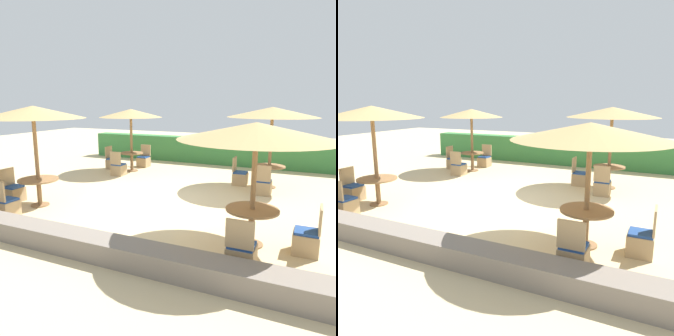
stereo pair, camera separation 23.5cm
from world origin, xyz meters
The scene contains 20 objects.
ground_plane centered at (0.00, 0.00, 0.00)m, with size 40.00×40.00×0.00m, color #D1BA8C.
hedge_row centered at (0.00, 6.44, 0.58)m, with size 13.00×0.70×1.15m, color #387A3D.
stone_border centered at (0.00, -3.26, 0.19)m, with size 10.00×0.56×0.39m, color slate.
parasol_back_right centered at (2.46, 3.10, 2.43)m, with size 2.84×2.84×2.60m.
round_table_back_right centered at (2.46, 3.10, 0.56)m, with size 1.00×1.00×0.72m.
patio_chair_back_right_west centered at (1.53, 3.06, 0.26)m, with size 0.46×0.46×0.93m.
patio_chair_back_right_south centered at (2.44, 2.16, 0.26)m, with size 0.46×0.46×0.93m.
parasol_front_left centered at (-2.88, -1.44, 2.48)m, with size 2.67×2.67×2.66m.
round_table_front_left centered at (-2.88, -1.44, 0.58)m, with size 1.05×1.05×0.74m.
patio_chair_front_left_west centered at (-3.83, -1.47, 0.26)m, with size 0.46×0.46×0.93m.
patio_chair_front_left_south centered at (-2.92, -2.45, 0.26)m, with size 0.46×0.46×0.93m.
parasol_front_right centered at (2.78, -1.58, 2.22)m, with size 2.95×2.95×2.39m.
round_table_front_right centered at (2.78, -1.58, 0.57)m, with size 1.02×1.02×0.74m.
patio_chair_front_right_east centered at (3.79, -1.53, 0.26)m, with size 0.46×0.46×0.93m.
patio_chair_front_right_south centered at (2.81, -2.61, 0.26)m, with size 0.46×0.46×0.93m.
parasol_back_left centered at (-2.93, 3.48, 2.30)m, with size 2.46×2.46×2.47m.
round_table_back_left centered at (-2.93, 3.48, 0.56)m, with size 0.92×0.92×0.75m.
patio_chair_back_left_west centered at (-3.89, 3.54, 0.26)m, with size 0.46×0.46×0.93m.
patio_chair_back_left_south centered at (-2.98, 2.57, 0.26)m, with size 0.46×0.46×0.93m.
patio_chair_back_left_north centered at (-2.92, 4.46, 0.26)m, with size 0.46×0.46×0.93m.
Camera 1 is at (3.81, -7.71, 2.76)m, focal length 35.00 mm.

